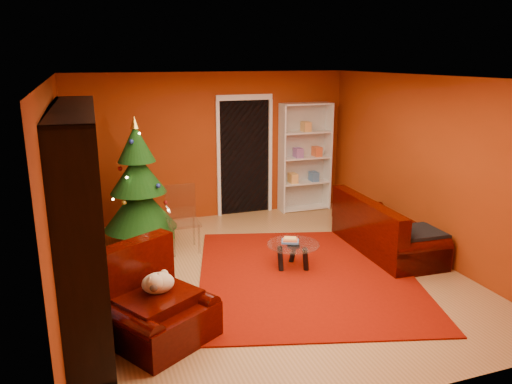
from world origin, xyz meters
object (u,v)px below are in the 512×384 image
object	(u,v)px
white_bookshelf	(305,158)
acrylic_chair	(184,223)
dog	(158,283)
coffee_table	(293,256)
sofa	(387,224)
gift_box_red	(150,219)
armchair	(158,304)
rug	(306,275)
media_unit	(81,215)
christmas_tree	(138,183)
gift_box_green	(164,230)

from	to	relation	value
white_bookshelf	acrylic_chair	world-z (taller)	white_bookshelf
dog	coffee_table	size ratio (longest dim) A/B	0.56
acrylic_chair	coffee_table	bearing A→B (deg)	-41.09
sofa	coffee_table	bearing A→B (deg)	97.85
gift_box_red	sofa	bearing A→B (deg)	-36.64
armchair	sofa	world-z (taller)	sofa
rug	dog	size ratio (longest dim) A/B	8.28
media_unit	sofa	distance (m)	4.39
white_bookshelf	armchair	size ratio (longest dim) A/B	2.04
white_bookshelf	acrylic_chair	size ratio (longest dim) A/B	2.33
christmas_tree	acrylic_chair	xyz separation A→B (m)	(0.57, -0.58, -0.52)
christmas_tree	gift_box_green	bearing A→B (deg)	13.72
armchair	acrylic_chair	bearing A→B (deg)	41.52
gift_box_red	white_bookshelf	bearing A→B (deg)	-0.39
rug	media_unit	world-z (taller)	media_unit
rug	armchair	bearing A→B (deg)	-156.78
white_bookshelf	armchair	distance (m)	5.03
coffee_table	acrylic_chair	world-z (taller)	acrylic_chair
gift_box_green	armchair	distance (m)	3.06
dog	white_bookshelf	bearing A→B (deg)	16.48
gift_box_red	white_bookshelf	size ratio (longest dim) A/B	0.10
christmas_tree	gift_box_red	xyz separation A→B (m)	(0.25, 0.81, -0.86)
christmas_tree	white_bookshelf	xyz separation A→B (m)	(3.18, 0.79, 0.04)
gift_box_green	white_bookshelf	bearing A→B (deg)	13.91
media_unit	white_bookshelf	bearing A→B (deg)	36.95
gift_box_green	armchair	xyz separation A→B (m)	(-0.53, -3.00, 0.26)
sofa	gift_box_red	bearing A→B (deg)	55.73
christmas_tree	armchair	world-z (taller)	christmas_tree
coffee_table	media_unit	bearing A→B (deg)	-172.62
christmas_tree	sofa	xyz separation A→B (m)	(3.45, -1.58, -0.56)
sofa	christmas_tree	bearing A→B (deg)	67.80
media_unit	coffee_table	size ratio (longest dim) A/B	4.25
white_bookshelf	sofa	size ratio (longest dim) A/B	1.07
armchair	coffee_table	bearing A→B (deg)	-0.71
white_bookshelf	christmas_tree	bearing A→B (deg)	-165.57
dog	coffee_table	xyz separation A→B (m)	(2.00, 1.11, -0.41)
dog	coffee_table	bearing A→B (deg)	-1.98
dog	acrylic_chair	size ratio (longest dim) A/B	0.45
christmas_tree	acrylic_chair	distance (m)	0.97
media_unit	dog	xyz separation A→B (m)	(0.69, -0.76, -0.58)
media_unit	gift_box_red	size ratio (longest dim) A/B	14.19
white_bookshelf	acrylic_chair	xyz separation A→B (m)	(-2.61, -1.36, -0.56)
christmas_tree	acrylic_chair	world-z (taller)	christmas_tree
sofa	coffee_table	distance (m)	1.62
rug	gift_box_red	bearing A→B (deg)	120.84
christmas_tree	coffee_table	size ratio (longest dim) A/B	2.79
armchair	acrylic_chair	world-z (taller)	acrylic_chair
christmas_tree	armchair	bearing A→B (deg)	-93.27
media_unit	christmas_tree	size ratio (longest dim) A/B	1.53
armchair	acrylic_chair	distance (m)	2.45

